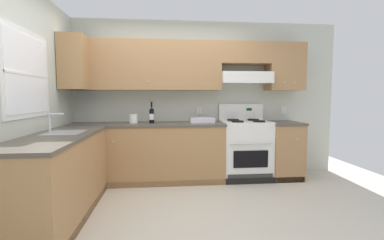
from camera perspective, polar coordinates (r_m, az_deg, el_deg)
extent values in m
plane|color=beige|center=(3.28, -3.53, -18.80)|extent=(7.04, 7.04, 0.00)
cube|color=beige|center=(4.66, 1.31, 4.33)|extent=(4.68, 0.12, 2.55)
cube|color=#A87A4C|center=(4.42, -9.00, 11.07)|extent=(2.26, 0.34, 0.76)
cube|color=#A87A4C|center=(4.83, 18.73, 10.33)|extent=(0.57, 0.34, 0.76)
cube|color=#A87A4C|center=(4.62, 10.81, 13.39)|extent=(0.80, 0.34, 0.34)
cube|color=white|center=(4.54, 10.87, 8.59)|extent=(0.80, 0.46, 0.17)
cube|color=white|center=(4.33, 11.69, 7.78)|extent=(0.80, 0.03, 0.04)
sphere|color=silver|center=(4.22, -9.09, 7.83)|extent=(0.02, 0.02, 0.02)
sphere|color=silver|center=(4.61, 18.59, 7.37)|extent=(0.02, 0.02, 0.02)
sphere|color=silver|center=(4.68, 20.54, 7.28)|extent=(0.02, 0.02, 0.02)
cube|color=silver|center=(4.59, 1.51, 1.89)|extent=(0.08, 0.01, 0.12)
cube|color=silver|center=(4.59, 1.52, 2.16)|extent=(0.03, 0.00, 0.03)
cube|color=silver|center=(4.59, 1.52, 1.61)|extent=(0.03, 0.00, 0.03)
cube|color=silver|center=(4.99, 18.42, 1.88)|extent=(0.08, 0.01, 0.12)
cube|color=silver|center=(4.99, 18.45, 2.13)|extent=(0.03, 0.00, 0.03)
cube|color=silver|center=(4.99, 18.44, 1.62)|extent=(0.03, 0.00, 0.03)
cube|color=beige|center=(3.45, -31.74, 3.47)|extent=(0.12, 4.00, 2.55)
cube|color=white|center=(3.43, -31.14, 8.09)|extent=(0.04, 1.00, 0.92)
cube|color=white|center=(3.42, -30.84, 8.11)|extent=(0.01, 0.90, 0.82)
cube|color=white|center=(3.42, -30.79, 8.12)|extent=(0.01, 0.90, 0.02)
cube|color=#A87A4C|center=(4.42, -22.81, 10.76)|extent=(0.34, 0.64, 0.76)
cube|color=#A87A4C|center=(4.35, -9.09, -6.90)|extent=(2.32, 0.61, 0.87)
cube|color=#51493F|center=(4.28, -9.17, -0.92)|extent=(2.35, 0.63, 0.04)
cube|color=#A87A4C|center=(4.74, 18.33, -6.11)|extent=(0.49, 0.61, 0.87)
cube|color=#51493F|center=(4.68, 18.47, -0.62)|extent=(0.51, 0.63, 0.04)
cube|color=black|center=(4.19, -0.40, -12.83)|extent=(3.54, 0.06, 0.09)
sphere|color=silver|center=(4.05, -16.00, -4.38)|extent=(0.03, 0.03, 0.03)
sphere|color=silver|center=(4.45, 20.94, -3.69)|extent=(0.03, 0.03, 0.03)
cube|color=#A87A4C|center=(3.32, -25.98, -10.97)|extent=(0.61, 1.89, 0.87)
cube|color=#51493F|center=(3.23, -26.27, -3.18)|extent=(0.63, 1.91, 0.04)
cube|color=black|center=(3.37, -21.11, -17.64)|extent=(0.06, 1.85, 0.09)
cube|color=#999B9E|center=(3.45, -24.91, -2.39)|extent=(0.40, 0.48, 0.01)
cube|color=#28282B|center=(3.46, -24.86, -3.57)|extent=(0.34, 0.42, 0.14)
cylinder|color=silver|center=(3.50, -27.45, -0.53)|extent=(0.03, 0.03, 0.22)
cylinder|color=silver|center=(3.46, -26.28, 1.12)|extent=(0.16, 0.02, 0.02)
cube|color=white|center=(4.52, 10.97, -6.22)|extent=(0.76, 0.58, 0.91)
cube|color=black|center=(4.26, 12.09, -7.94)|extent=(0.53, 0.01, 0.26)
cylinder|color=silver|center=(4.20, 12.25, -4.81)|extent=(0.65, 0.02, 0.02)
cube|color=#333333|center=(4.34, 12.02, -11.62)|extent=(0.70, 0.01, 0.11)
cube|color=white|center=(4.46, 11.06, -0.36)|extent=(0.76, 0.58, 0.02)
cube|color=white|center=(4.71, 10.13, 1.58)|extent=(0.76, 0.04, 0.29)
cube|color=#053F0C|center=(4.73, 11.75, 2.18)|extent=(0.09, 0.01, 0.04)
cylinder|color=black|center=(4.28, 9.42, -0.29)|extent=(0.19, 0.19, 0.02)
cylinder|color=black|center=(4.28, 9.42, -0.37)|extent=(0.07, 0.07, 0.01)
cylinder|color=black|center=(4.38, 13.72, -0.25)|extent=(0.19, 0.19, 0.02)
cylinder|color=black|center=(4.38, 13.72, -0.33)|extent=(0.07, 0.07, 0.01)
cylinder|color=black|center=(4.55, 8.50, 0.02)|extent=(0.19, 0.19, 0.02)
cylinder|color=black|center=(4.55, 8.50, -0.06)|extent=(0.07, 0.07, 0.01)
cylinder|color=black|center=(4.64, 12.58, 0.05)|extent=(0.19, 0.19, 0.02)
cylinder|color=black|center=(4.64, 12.57, -0.02)|extent=(0.07, 0.07, 0.01)
cylinder|color=white|center=(4.64, 7.71, 1.26)|extent=(0.04, 0.02, 0.04)
cylinder|color=white|center=(4.68, 9.39, 1.27)|extent=(0.04, 0.02, 0.04)
cylinder|color=white|center=(4.71, 11.04, 1.27)|extent=(0.04, 0.02, 0.04)
cylinder|color=white|center=(4.76, 12.66, 1.27)|extent=(0.04, 0.02, 0.04)
cylinder|color=black|center=(4.28, -8.35, 0.74)|extent=(0.07, 0.07, 0.21)
cone|color=black|center=(4.28, -8.37, 2.37)|extent=(0.07, 0.07, 0.04)
cylinder|color=black|center=(4.27, -8.38, 3.18)|extent=(0.03, 0.03, 0.09)
cylinder|color=black|center=(4.27, -8.38, 3.62)|extent=(0.03, 0.03, 0.02)
cube|color=silver|center=(4.25, -8.37, 0.65)|extent=(0.06, 0.00, 0.09)
cube|color=silver|center=(4.34, 2.13, -0.43)|extent=(0.31, 0.17, 0.02)
cube|color=silver|center=(4.24, 2.31, -0.13)|extent=(0.38, 0.01, 0.08)
cube|color=silver|center=(4.43, 1.96, 0.08)|extent=(0.38, 0.01, 0.08)
cube|color=silver|center=(4.31, -0.29, -0.04)|extent=(0.01, 0.18, 0.08)
cube|color=silver|center=(4.36, 4.52, 0.00)|extent=(0.01, 0.18, 0.08)
cylinder|color=white|center=(4.32, -12.04, 0.26)|extent=(0.13, 0.13, 0.14)
cylinder|color=#9E7A51|center=(4.32, -12.06, 1.15)|extent=(0.04, 0.04, 0.01)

